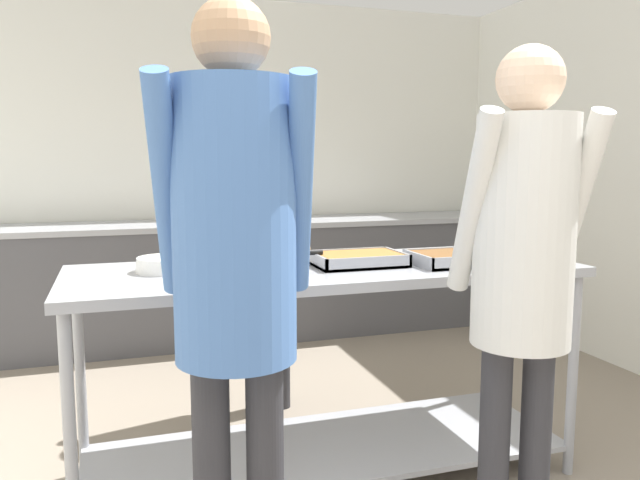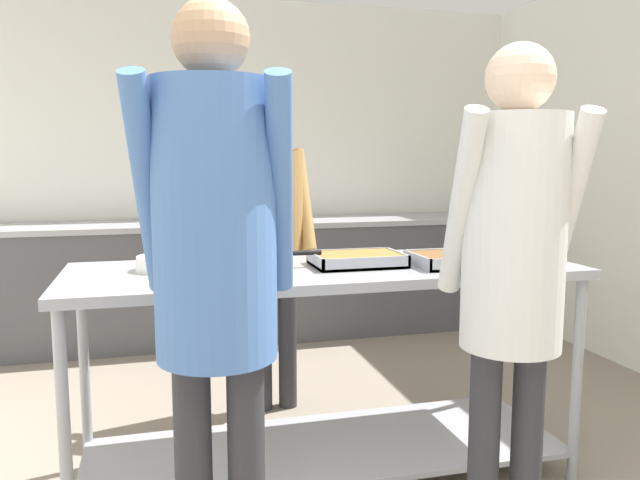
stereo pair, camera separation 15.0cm
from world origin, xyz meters
TOP-DOWN VIEW (x-y plane):
  - wall_rear at (0.00, 4.36)m, footprint 4.97×0.06m
  - back_counter at (-0.00, 3.99)m, footprint 4.81×0.65m
  - serving_counter at (0.10, 1.73)m, footprint 2.14×0.75m
  - plate_stack at (-0.56, 1.81)m, footprint 0.23×0.23m
  - sauce_pan at (-0.20, 1.73)m, footprint 0.42×0.28m
  - serving_tray_vegetables at (0.23, 1.71)m, footprint 0.38×0.27m
  - serving_tray_roast at (0.67, 1.61)m, footprint 0.42×0.27m
  - guest_serving_left at (-0.44, 0.94)m, footprint 0.49×0.42m
  - guest_serving_right at (0.48, 0.92)m, footprint 0.47×0.40m
  - cook_behind_counter at (0.03, 2.52)m, footprint 0.42×0.33m

SIDE VIEW (x-z plane):
  - back_counter at x=0.00m, z-range 0.00..0.91m
  - serving_counter at x=0.10m, z-range 0.16..1.10m
  - serving_tray_vegetables at x=0.23m, z-range 0.93..0.99m
  - serving_tray_roast at x=0.67m, z-range 0.93..0.99m
  - plate_stack at x=-0.56m, z-range 0.93..0.99m
  - sauce_pan at x=-0.20m, z-range 0.94..1.01m
  - cook_behind_counter at x=0.03m, z-range 0.20..1.84m
  - guest_serving_right at x=0.48m, z-range 0.22..1.95m
  - guest_serving_left at x=-0.44m, z-range 0.23..2.03m
  - wall_rear at x=0.00m, z-range 0.00..2.65m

